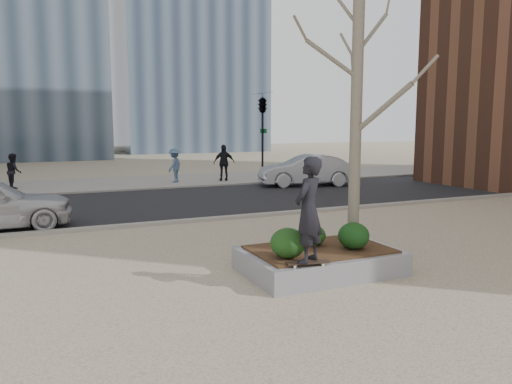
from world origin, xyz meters
name	(u,v)px	position (x,y,z in m)	size (l,w,h in m)	color
ground	(275,278)	(0.00, 0.00, 0.00)	(120.00, 120.00, 0.00)	tan
street	(157,203)	(0.00, 10.00, 0.01)	(60.00, 8.00, 0.02)	black
far_sidewalk	(125,183)	(0.00, 17.00, 0.01)	(60.00, 6.00, 0.02)	gray
planter	(320,261)	(1.00, 0.00, 0.23)	(3.00, 2.00, 0.45)	gray
planter_mulch	(320,249)	(1.00, 0.00, 0.47)	(2.70, 1.70, 0.04)	#382314
sycamore_tree	(357,82)	(2.00, 0.30, 3.79)	(2.80, 2.80, 6.60)	gray
shrub_left	(288,243)	(0.08, -0.39, 0.77)	(0.66, 0.66, 0.56)	#1A3811
shrub_middle	(314,235)	(1.00, 0.25, 0.70)	(0.49, 0.49, 0.42)	#143C13
shrub_right	(354,236)	(1.58, -0.31, 0.75)	(0.62, 0.62, 0.53)	#133B12
skateboard	(308,264)	(0.22, -0.88, 0.49)	(0.78, 0.20, 0.07)	black
skateboarder	(309,210)	(0.22, -0.88, 1.46)	(0.68, 0.45, 1.87)	black
car_silver	(307,170)	(7.77, 12.31, 0.77)	(1.58, 4.52, 1.49)	#9A9CA1
car_third	(465,165)	(17.59, 12.00, 0.68)	(1.85, 4.55, 1.32)	#575B64
pedestrian_a	(14,171)	(-4.97, 16.76, 0.83)	(0.78, 0.61, 1.61)	black
pedestrian_b	(175,165)	(2.37, 16.23, 0.88)	(1.10, 0.63, 1.71)	#45617D
pedestrian_c	(224,163)	(4.87, 15.81, 0.96)	(1.10, 0.46, 1.87)	black
traffic_light_far	(263,138)	(6.50, 14.60, 2.25)	(0.60, 2.48, 4.50)	black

